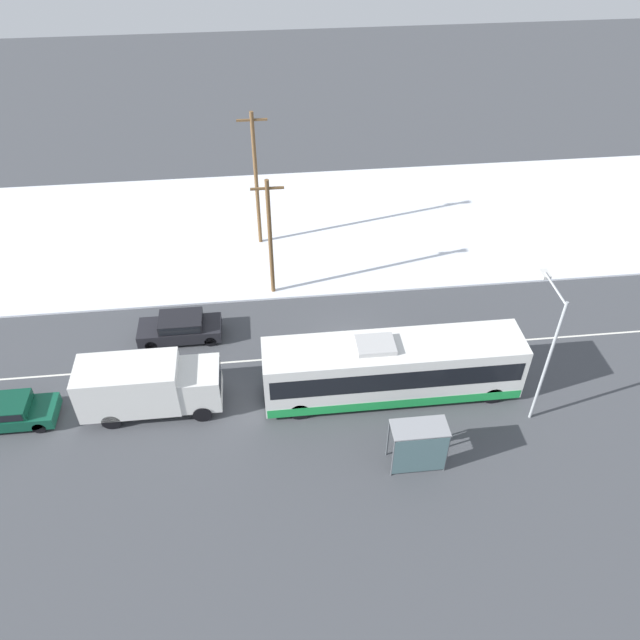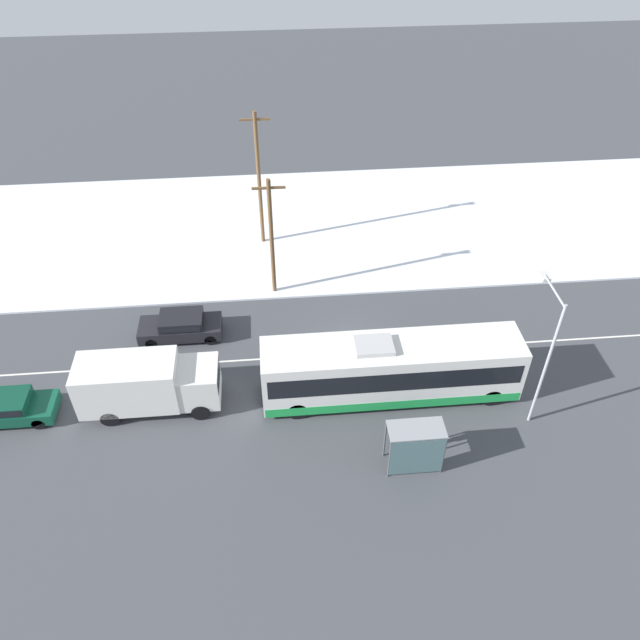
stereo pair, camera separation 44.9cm
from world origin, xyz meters
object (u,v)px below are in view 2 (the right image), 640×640
bus_shelter (416,445)px  utility_pole_snowlot (259,179)px  box_truck (145,383)px  pedestrian_at_stop (431,433)px  city_bus (391,369)px  parked_car_near_truck (8,407)px  utility_pole_roadside (271,237)px  sedan_car (181,325)px  streetlamp (547,343)px

bus_shelter → utility_pole_snowlot: bearing=108.2°
box_truck → pedestrian_at_stop: box_truck is taller
city_bus → utility_pole_snowlot: (-5.93, 14.31, 2.98)m
parked_car_near_truck → utility_pole_roadside: (12.91, 8.73, 3.16)m
city_bus → parked_car_near_truck: bearing=179.7°
parked_car_near_truck → utility_pole_snowlot: utility_pole_snowlot is taller
sedan_car → utility_pole_snowlot: bearing=-117.2°
sedan_car → parked_car_near_truck: (-7.72, -5.19, -0.05)m
streetlamp → utility_pole_roadside: bearing=137.9°
box_truck → sedan_car: box_truck is taller
pedestrian_at_stop → bus_shelter: bearing=-131.5°
box_truck → bus_shelter: box_truck is taller
city_bus → box_truck: city_bus is taller
bus_shelter → streetlamp: size_ratio=0.35×
city_bus → pedestrian_at_stop: size_ratio=7.55×
bus_shelter → utility_pole_snowlot: 20.11m
pedestrian_at_stop → bus_shelter: (-0.98, -1.10, 0.65)m
box_truck → pedestrian_at_stop: bearing=-16.0°
parked_car_near_truck → bus_shelter: 19.16m
utility_pole_snowlot → box_truck: bearing=-112.4°
sedan_car → box_truck: bearing=77.1°
utility_pole_roadside → sedan_car: bearing=-145.7°
parked_car_near_truck → pedestrian_at_stop: size_ratio=2.63×
utility_pole_roadside → utility_pole_snowlot: utility_pole_snowlot is taller
bus_shelter → streetlamp: (6.10, 2.80, 2.83)m
box_truck → streetlamp: bearing=-6.4°
city_bus → parked_car_near_truck: city_bus is taller
sedan_car → utility_pole_roadside: 7.02m
streetlamp → bus_shelter: bearing=-155.3°
streetlamp → utility_pole_roadside: 15.84m
city_bus → pedestrian_at_stop: 3.75m
city_bus → parked_car_near_truck: size_ratio=2.87×
parked_car_near_truck → bus_shelter: size_ratio=1.77×
city_bus → bus_shelter: size_ratio=5.10×
parked_car_near_truck → pedestrian_at_stop: 19.86m
pedestrian_at_stop → streetlamp: bearing=18.3°
sedan_car → bus_shelter: (10.84, -9.87, 0.88)m
streetlamp → pedestrian_at_stop: bearing=-161.7°
box_truck → city_bus: bearing=-1.2°
bus_shelter → parked_car_near_truck: bearing=165.8°
streetlamp → utility_pole_snowlot: utility_pole_snowlot is taller
sedan_car → pedestrian_at_stop: (11.82, -8.77, 0.22)m
sedan_car → parked_car_near_truck: bearing=33.9°
city_bus → sedan_car: city_bus is taller
utility_pole_roadside → streetlamp: bearing=-42.1°
pedestrian_at_stop → utility_pole_snowlot: bearing=112.0°
sedan_car → bus_shelter: size_ratio=1.82×
parked_car_near_truck → utility_pole_snowlot: 19.23m
parked_car_near_truck → city_bus: bearing=-0.3°
city_bus → box_truck: 11.73m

